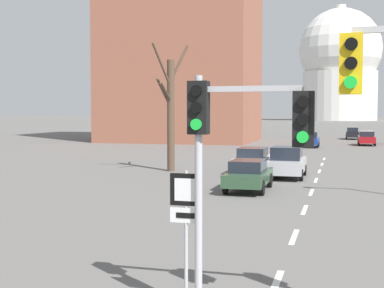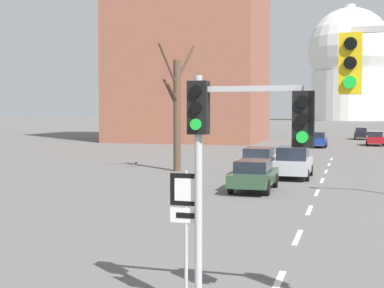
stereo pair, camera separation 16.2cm
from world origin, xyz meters
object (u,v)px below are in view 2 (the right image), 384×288
at_px(sedan_far_right, 361,133).
at_px(sedan_far_left, 254,175).
at_px(route_sign_post, 186,215).
at_px(sedan_mid_centre, 375,138).
at_px(sedan_near_left, 318,140).
at_px(traffic_signal_centre_tall, 235,135).
at_px(sedan_near_right, 293,162).
at_px(sedan_distant_centre, 259,161).

bearing_deg(sedan_far_right, sedan_far_left, -96.34).
distance_m(route_sign_post, sedan_mid_centre, 52.05).
xyz_separation_m(route_sign_post, sedan_near_left, (-0.43, 46.97, -0.98)).
relative_size(traffic_signal_centre_tall, sedan_near_left, 1.06).
height_order(route_sign_post, sedan_mid_centre, route_sign_post).
distance_m(traffic_signal_centre_tall, route_sign_post, 1.77).
bearing_deg(route_sign_post, sedan_mid_centre, 84.09).
bearing_deg(sedan_near_left, sedan_near_right, -89.47).
bearing_deg(sedan_far_left, sedan_far_right, 83.66).
xyz_separation_m(sedan_far_right, sedan_distant_centre, (-6.30, -43.24, 0.01)).
bearing_deg(sedan_distant_centre, sedan_far_left, -82.77).
bearing_deg(route_sign_post, sedan_distant_centre, 95.88).
bearing_deg(sedan_far_right, sedan_near_left, -104.25).
bearing_deg(traffic_signal_centre_tall, sedan_near_right, 93.09).
height_order(traffic_signal_centre_tall, sedan_far_right, traffic_signal_centre_tall).
xyz_separation_m(traffic_signal_centre_tall, sedan_distant_centre, (-3.15, 21.56, -2.46)).
relative_size(sedan_near_left, sedan_distant_centre, 0.94).
bearing_deg(sedan_far_left, traffic_signal_centre_tall, -81.24).
bearing_deg(sedan_near_left, sedan_distant_centre, -94.01).
relative_size(traffic_signal_centre_tall, sedan_mid_centre, 1.05).
distance_m(traffic_signal_centre_tall, sedan_near_left, 47.12).
bearing_deg(sedan_far_right, sedan_distant_centre, -98.29).
height_order(sedan_near_right, sedan_far_right, sedan_near_right).
relative_size(sedan_mid_centre, sedan_far_left, 0.98).
height_order(traffic_signal_centre_tall, sedan_mid_centre, traffic_signal_centre_tall).
height_order(traffic_signal_centre_tall, sedan_far_left, traffic_signal_centre_tall).
distance_m(sedan_near_right, sedan_distant_centre, 2.21).
distance_m(route_sign_post, sedan_near_right, 20.65).
bearing_deg(traffic_signal_centre_tall, route_sign_post, 175.75).
bearing_deg(sedan_distant_centre, sedan_near_left, 85.99).
distance_m(sedan_mid_centre, sedan_far_right, 13.03).
bearing_deg(sedan_far_left, sedan_distant_centre, 97.23).
bearing_deg(route_sign_post, traffic_signal_centre_tall, -4.25).
xyz_separation_m(traffic_signal_centre_tall, sedan_mid_centre, (4.42, 51.83, -2.50)).
xyz_separation_m(route_sign_post, sedan_far_left, (-1.42, 15.19, -1.02)).
bearing_deg(sedan_near_right, sedan_far_right, 84.47).
relative_size(sedan_far_right, sedan_distant_centre, 0.91).
height_order(sedan_near_left, sedan_near_right, sedan_near_right).
bearing_deg(sedan_far_right, traffic_signal_centre_tall, -92.78).
bearing_deg(sedan_distant_centre, sedan_near_right, -22.82).
height_order(sedan_mid_centre, sedan_distant_centre, sedan_distant_centre).
height_order(traffic_signal_centre_tall, route_sign_post, traffic_signal_centre_tall).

